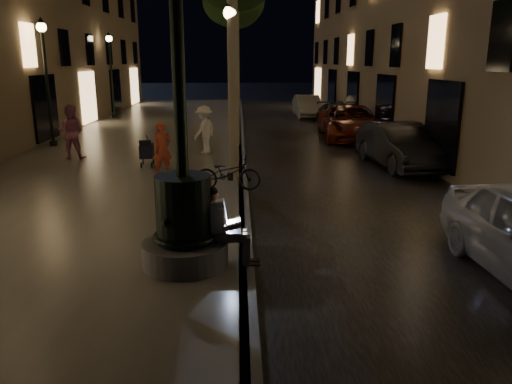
{
  "coord_description": "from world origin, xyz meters",
  "views": [
    {
      "loc": [
        -0.11,
        -5.69,
        3.46
      ],
      "look_at": [
        0.19,
        3.0,
        1.16
      ],
      "focal_mm": 35.0,
      "sensor_mm": 36.0,
      "label": 1
    }
  ],
  "objects_px": {
    "pedestrian_red": "(163,149)",
    "bicycle": "(228,173)",
    "lamp_curb_b": "(234,66)",
    "tree_far": "(236,9)",
    "stroller": "(147,151)",
    "fountain_lamppost": "(184,205)",
    "tree_third": "(234,3)",
    "lamp_left_b": "(45,66)",
    "car_second": "(399,146)",
    "seated_man_laptop": "(222,223)",
    "car_third": "(351,123)",
    "pedestrian_white": "(204,129)",
    "car_fifth": "(307,107)",
    "pedestrian_pink": "(71,132)",
    "car_rear": "(337,116)",
    "lamp_curb_d": "(236,63)",
    "lamp_left_c": "(111,64)",
    "lamp_curb_c": "(235,64)",
    "lamp_curb_a": "(231,69)"
  },
  "relations": [
    {
      "from": "pedestrian_red",
      "to": "bicycle",
      "type": "relative_size",
      "value": 0.91
    },
    {
      "from": "lamp_curb_b",
      "to": "tree_far",
      "type": "bearing_deg",
      "value": 89.54
    },
    {
      "from": "lamp_curb_b",
      "to": "stroller",
      "type": "bearing_deg",
      "value": -114.2
    },
    {
      "from": "fountain_lamppost",
      "to": "pedestrian_red",
      "type": "bearing_deg",
      "value": 101.23
    },
    {
      "from": "tree_third",
      "to": "lamp_left_b",
      "type": "distance_m",
      "value": 9.74
    },
    {
      "from": "stroller",
      "to": "car_second",
      "type": "relative_size",
      "value": 0.22
    },
    {
      "from": "seated_man_laptop",
      "to": "car_third",
      "type": "bearing_deg",
      "value": 69.86
    },
    {
      "from": "seated_man_laptop",
      "to": "pedestrian_white",
      "type": "distance_m",
      "value": 10.32
    },
    {
      "from": "car_fifth",
      "to": "pedestrian_pink",
      "type": "distance_m",
      "value": 17.22
    },
    {
      "from": "fountain_lamppost",
      "to": "car_rear",
      "type": "bearing_deg",
      "value": 71.84
    },
    {
      "from": "bicycle",
      "to": "pedestrian_pink",
      "type": "bearing_deg",
      "value": 53.91
    },
    {
      "from": "lamp_curb_d",
      "to": "car_third",
      "type": "relative_size",
      "value": 0.88
    },
    {
      "from": "lamp_curb_b",
      "to": "pedestrian_white",
      "type": "height_order",
      "value": "lamp_curb_b"
    },
    {
      "from": "tree_far",
      "to": "lamp_left_c",
      "type": "bearing_deg",
      "value": -164.43
    },
    {
      "from": "lamp_curb_c",
      "to": "car_second",
      "type": "xyz_separation_m",
      "value": [
        5.5,
        -13.54,
        -2.5
      ]
    },
    {
      "from": "pedestrian_red",
      "to": "pedestrian_white",
      "type": "distance_m",
      "value": 3.74
    },
    {
      "from": "lamp_left_b",
      "to": "lamp_curb_d",
      "type": "bearing_deg",
      "value": 68.47
    },
    {
      "from": "car_third",
      "to": "fountain_lamppost",
      "type": "bearing_deg",
      "value": -108.72
    },
    {
      "from": "fountain_lamppost",
      "to": "stroller",
      "type": "height_order",
      "value": "fountain_lamppost"
    },
    {
      "from": "tree_far",
      "to": "lamp_curb_c",
      "type": "distance_m",
      "value": 3.77
    },
    {
      "from": "tree_third",
      "to": "lamp_curb_d",
      "type": "height_order",
      "value": "tree_third"
    },
    {
      "from": "lamp_left_c",
      "to": "pedestrian_white",
      "type": "xyz_separation_m",
      "value": [
        6.05,
        -11.73,
        -2.19
      ]
    },
    {
      "from": "fountain_lamppost",
      "to": "pedestrian_pink",
      "type": "bearing_deg",
      "value": 117.18
    },
    {
      "from": "tree_far",
      "to": "lamp_curb_c",
      "type": "relative_size",
      "value": 1.56
    },
    {
      "from": "car_second",
      "to": "car_third",
      "type": "relative_size",
      "value": 0.82
    },
    {
      "from": "seated_man_laptop",
      "to": "lamp_curb_b",
      "type": "height_order",
      "value": "lamp_curb_b"
    },
    {
      "from": "lamp_curb_b",
      "to": "lamp_left_b",
      "type": "distance_m",
      "value": 7.38
    },
    {
      "from": "car_third",
      "to": "car_rear",
      "type": "distance_m",
      "value": 4.17
    },
    {
      "from": "stroller",
      "to": "lamp_curb_c",
      "type": "bearing_deg",
      "value": 74.92
    },
    {
      "from": "car_third",
      "to": "lamp_left_b",
      "type": "bearing_deg",
      "value": -164.98
    },
    {
      "from": "lamp_curb_a",
      "to": "lamp_left_c",
      "type": "relative_size",
      "value": 1.0
    },
    {
      "from": "bicycle",
      "to": "car_fifth",
      "type": "bearing_deg",
      "value": -10.16
    },
    {
      "from": "lamp_curb_d",
      "to": "fountain_lamppost",
      "type": "bearing_deg",
      "value": -91.34
    },
    {
      "from": "seated_man_laptop",
      "to": "car_third",
      "type": "xyz_separation_m",
      "value": [
        5.32,
        14.51,
        -0.14
      ]
    },
    {
      "from": "tree_third",
      "to": "pedestrian_red",
      "type": "relative_size",
      "value": 4.65
    },
    {
      "from": "lamp_curb_d",
      "to": "pedestrian_red",
      "type": "distance_m",
      "value": 23.53
    },
    {
      "from": "stroller",
      "to": "car_rear",
      "type": "xyz_separation_m",
      "value": [
        8.15,
        10.73,
        -0.06
      ]
    },
    {
      "from": "pedestrian_white",
      "to": "seated_man_laptop",
      "type": "bearing_deg",
      "value": 35.78
    },
    {
      "from": "lamp_left_b",
      "to": "pedestrian_red",
      "type": "relative_size",
      "value": 3.11
    },
    {
      "from": "lamp_curb_a",
      "to": "car_second",
      "type": "bearing_deg",
      "value": 24.06
    },
    {
      "from": "stroller",
      "to": "car_fifth",
      "type": "height_order",
      "value": "car_fifth"
    },
    {
      "from": "pedestrian_red",
      "to": "stroller",
      "type": "bearing_deg",
      "value": 91.94
    },
    {
      "from": "fountain_lamppost",
      "to": "car_second",
      "type": "distance_m",
      "value": 10.5
    },
    {
      "from": "stroller",
      "to": "car_rear",
      "type": "distance_m",
      "value": 13.47
    },
    {
      "from": "fountain_lamppost",
      "to": "car_second",
      "type": "height_order",
      "value": "fountain_lamppost"
    },
    {
      "from": "lamp_curb_b",
      "to": "bicycle",
      "type": "relative_size",
      "value": 2.83
    },
    {
      "from": "lamp_curb_c",
      "to": "pedestrian_white",
      "type": "height_order",
      "value": "lamp_curb_c"
    },
    {
      "from": "stroller",
      "to": "lamp_left_c",
      "type": "bearing_deg",
      "value": 103.19
    },
    {
      "from": "lamp_left_c",
      "to": "bicycle",
      "type": "relative_size",
      "value": 2.83
    },
    {
      "from": "car_third",
      "to": "car_fifth",
      "type": "height_order",
      "value": "car_third"
    }
  ]
}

